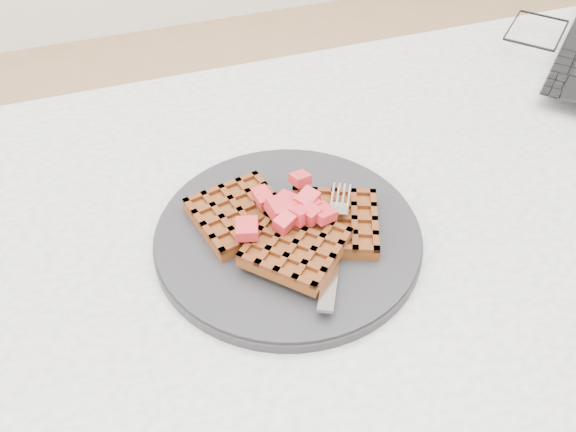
% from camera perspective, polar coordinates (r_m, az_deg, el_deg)
% --- Properties ---
extents(table, '(1.20, 0.80, 0.75)m').
position_cam_1_polar(table, '(0.84, 10.66, -5.99)').
color(table, silver).
rests_on(table, ground).
extents(plate, '(0.30, 0.30, 0.02)m').
position_cam_1_polar(plate, '(0.71, -0.00, -1.84)').
color(plate, black).
rests_on(plate, table).
extents(waffles, '(0.21, 0.20, 0.03)m').
position_cam_1_polar(waffles, '(0.70, 0.11, -0.95)').
color(waffles, brown).
rests_on(waffles, plate).
extents(strawberry_pile, '(0.15, 0.15, 0.02)m').
position_cam_1_polar(strawberry_pile, '(0.68, -0.00, 0.84)').
color(strawberry_pile, maroon).
rests_on(strawberry_pile, waffles).
extents(fork, '(0.10, 0.17, 0.02)m').
position_cam_1_polar(fork, '(0.69, 4.20, -2.36)').
color(fork, silver).
rests_on(fork, plate).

